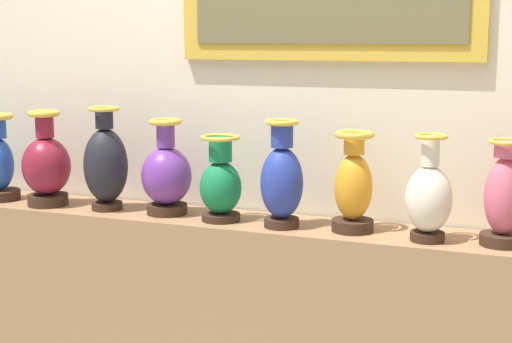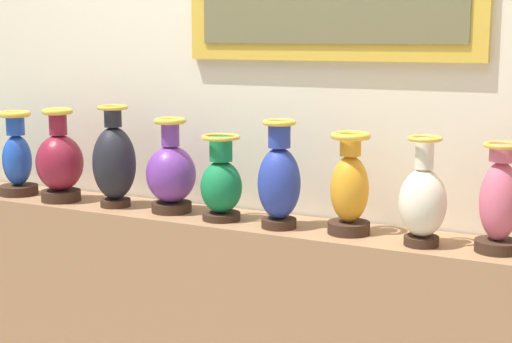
# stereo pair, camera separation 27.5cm
# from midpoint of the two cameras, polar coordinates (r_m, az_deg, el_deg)

# --- Properties ---
(display_shelf) EXTENTS (3.10, 0.31, 0.87)m
(display_shelf) POSITION_cam_midpoint_polar(r_m,az_deg,el_deg) (2.92, 2.76, -12.03)
(display_shelf) COLOR #99704C
(display_shelf) RESTS_ON ground_plane
(back_wall) EXTENTS (5.64, 0.14, 2.76)m
(back_wall) POSITION_cam_midpoint_polar(r_m,az_deg,el_deg) (2.91, 4.73, 7.05)
(back_wall) COLOR beige
(back_wall) RESTS_ON ground_plane
(vase_sapphire) EXTENTS (0.16, 0.16, 0.35)m
(vase_sapphire) POSITION_cam_midpoint_polar(r_m,az_deg,el_deg) (3.34, -14.94, 0.89)
(vase_sapphire) COLOR #382319
(vase_sapphire) RESTS_ON display_shelf
(vase_burgundy) EXTENTS (0.19, 0.19, 0.37)m
(vase_burgundy) POSITION_cam_midpoint_polar(r_m,az_deg,el_deg) (3.17, -11.86, 0.63)
(vase_burgundy) COLOR #382319
(vase_burgundy) RESTS_ON display_shelf
(vase_onyx) EXTENTS (0.17, 0.17, 0.40)m
(vase_onyx) POSITION_cam_midpoint_polar(r_m,az_deg,el_deg) (3.02, -7.85, 0.68)
(vase_onyx) COLOR #382319
(vase_onyx) RESTS_ON display_shelf
(vase_violet) EXTENTS (0.19, 0.19, 0.36)m
(vase_violet) POSITION_cam_midpoint_polar(r_m,az_deg,el_deg) (2.91, -3.59, -0.19)
(vase_violet) COLOR #382319
(vase_violet) RESTS_ON display_shelf
(vase_emerald) EXTENTS (0.15, 0.15, 0.31)m
(vase_emerald) POSITION_cam_midpoint_polar(r_m,az_deg,el_deg) (2.78, 0.25, -0.88)
(vase_emerald) COLOR #382319
(vase_emerald) RESTS_ON display_shelf
(vase_cobalt) EXTENTS (0.15, 0.15, 0.38)m
(vase_cobalt) POSITION_cam_midpoint_polar(r_m,az_deg,el_deg) (2.67, 4.67, -0.68)
(vase_cobalt) COLOR #382319
(vase_cobalt) RESTS_ON display_shelf
(vase_amber) EXTENTS (0.14, 0.14, 0.34)m
(vase_amber) POSITION_cam_midpoint_polar(r_m,az_deg,el_deg) (2.62, 9.91, -1.26)
(vase_amber) COLOR #382319
(vase_amber) RESTS_ON display_shelf
(vase_ivory) EXTENTS (0.15, 0.15, 0.35)m
(vase_ivory) POSITION_cam_midpoint_polar(r_m,az_deg,el_deg) (2.52, 15.26, -2.12)
(vase_ivory) COLOR #382319
(vase_ivory) RESTS_ON display_shelf
(vase_rose) EXTENTS (0.14, 0.14, 0.34)m
(vase_rose) POSITION_cam_midpoint_polar(r_m,az_deg,el_deg) (2.52, 20.51, -2.20)
(vase_rose) COLOR #382319
(vase_rose) RESTS_ON display_shelf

